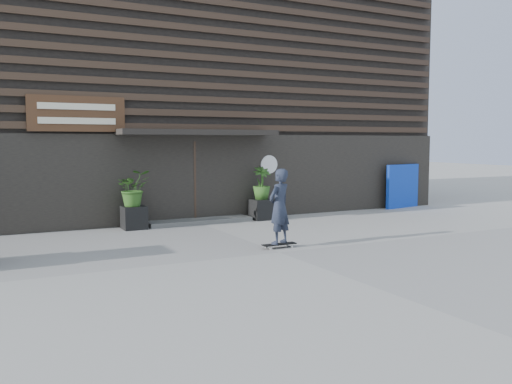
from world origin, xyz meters
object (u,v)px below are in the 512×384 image
planter_pot_left (134,218)px  skateboarder (279,207)px  blue_tarp (402,186)px  planter_pot_right (262,209)px

planter_pot_left → skateboarder: skateboarder is taller
blue_tarp → skateboarder: size_ratio=0.93×
planter_pot_right → skateboarder: (-1.67, -3.99, 0.60)m
skateboarder → planter_pot_right: bearing=67.3°
planter_pot_left → planter_pot_right: (3.80, 0.00, 0.00)m
planter_pot_right → blue_tarp: bearing=3.0°
planter_pot_right → blue_tarp: 5.72m
planter_pot_right → skateboarder: 4.37m
planter_pot_right → blue_tarp: size_ratio=0.37×
blue_tarp → skateboarder: skateboarder is taller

